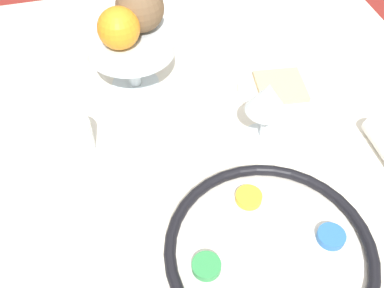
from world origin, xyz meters
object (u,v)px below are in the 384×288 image
object	(u,v)px
fruit_stand	(131,48)
coconut	(140,8)
cup_near	(73,138)
wine_glass	(267,100)
orange_fruit	(119,28)
bread_plate	(280,88)
seder_plate	(270,252)

from	to	relation	value
fruit_stand	coconut	distance (m)	0.08
fruit_stand	cup_near	size ratio (longest dim) A/B	2.47
wine_glass	fruit_stand	world-z (taller)	wine_glass
orange_fruit	wine_glass	bearing A→B (deg)	-128.18
orange_fruit	cup_near	xyz separation A→B (m)	(-0.13, 0.12, -0.14)
orange_fruit	bread_plate	size ratio (longest dim) A/B	0.44
seder_plate	orange_fruit	distance (m)	0.50
seder_plate	wine_glass	distance (m)	0.28
cup_near	orange_fruit	bearing A→B (deg)	-42.86
orange_fruit	coconut	size ratio (longest dim) A/B	0.85
wine_glass	fruit_stand	xyz separation A→B (m)	(0.22, 0.22, 0.00)
seder_plate	coconut	bearing A→B (deg)	13.19
coconut	wine_glass	bearing A→B (deg)	-141.02
orange_fruit	cup_near	size ratio (longest dim) A/B	1.09
seder_plate	cup_near	size ratio (longest dim) A/B	4.53
orange_fruit	coconut	distance (m)	0.07
orange_fruit	coconut	xyz separation A→B (m)	(0.05, -0.05, 0.01)
bread_plate	cup_near	world-z (taller)	cup_near
seder_plate	fruit_stand	size ratio (longest dim) A/B	1.83
seder_plate	coconut	distance (m)	0.53
fruit_stand	cup_near	xyz separation A→B (m)	(-0.16, 0.15, -0.07)
fruit_stand	orange_fruit	distance (m)	0.08
seder_plate	orange_fruit	world-z (taller)	orange_fruit
seder_plate	bread_plate	size ratio (longest dim) A/B	1.84
fruit_stand	coconut	xyz separation A→B (m)	(0.02, -0.03, 0.08)
wine_glass	fruit_stand	size ratio (longest dim) A/B	0.74
fruit_stand	orange_fruit	size ratio (longest dim) A/B	2.26
orange_fruit	coconut	bearing A→B (deg)	-46.64
seder_plate	cup_near	bearing A→B (deg)	43.11
bread_plate	cup_near	xyz separation A→B (m)	(-0.06, 0.45, 0.03)
fruit_stand	orange_fruit	bearing A→B (deg)	140.05
coconut	bread_plate	size ratio (longest dim) A/B	0.52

